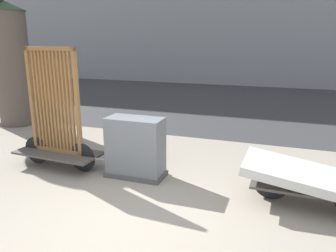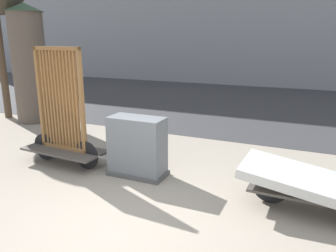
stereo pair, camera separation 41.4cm
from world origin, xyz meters
The scene contains 6 objects.
ground_plane centered at (0.00, 0.00, 0.00)m, with size 60.00×60.00×0.00m, color gray.
road_strip centered at (0.00, 9.28, 0.00)m, with size 56.00×9.95×0.01m.
bike_cart_with_bedframe centered at (-2.23, 1.53, 0.78)m, with size 2.40×0.81×2.28m.
bike_cart_with_mattress centered at (2.24, 1.53, 0.42)m, with size 2.54×1.06×0.65m.
utility_cabinet centered at (-0.66, 1.65, 0.50)m, with size 1.06×0.54×1.08m.
advertising_column centered at (-5.51, 3.95, 1.73)m, with size 1.08×1.08×3.40m.
Camera 2 is at (2.13, -3.22, 2.42)m, focal length 35.00 mm.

